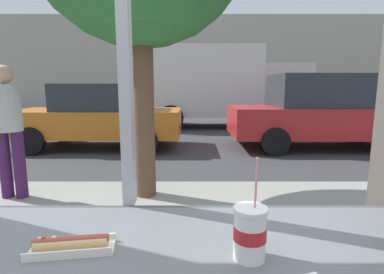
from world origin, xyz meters
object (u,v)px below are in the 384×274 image
at_px(hotdog_tray_near, 73,244).
at_px(pedestrian, 10,123).
at_px(parked_car_red, 324,112).
at_px(box_truck, 215,84).
at_px(soda_cup_left, 251,232).
at_px(parked_car_orange, 101,115).

distance_m(hotdog_tray_near, pedestrian, 3.28).
height_order(parked_car_red, pedestrian, parked_car_red).
bearing_deg(pedestrian, box_truck, 69.01).
bearing_deg(box_truck, pedestrian, -110.99).
height_order(soda_cup_left, parked_car_red, parked_car_red).
height_order(parked_car_orange, pedestrian, pedestrian).
relative_size(soda_cup_left, hotdog_tray_near, 1.16).
xyz_separation_m(soda_cup_left, box_truck, (0.64, 10.70, 0.52)).
distance_m(soda_cup_left, hotdog_tray_near, 0.57).
height_order(hotdog_tray_near, parked_car_orange, parked_car_orange).
bearing_deg(hotdog_tray_near, box_truck, 83.56).
relative_size(parked_car_orange, pedestrian, 2.54).
bearing_deg(soda_cup_left, pedestrian, 131.15).
xyz_separation_m(soda_cup_left, parked_car_orange, (-2.50, 6.67, -0.28)).
bearing_deg(pedestrian, parked_car_orange, 91.32).
bearing_deg(hotdog_tray_near, soda_cup_left, -4.21).
height_order(parked_car_orange, parked_car_red, parked_car_red).
relative_size(soda_cup_left, parked_car_red, 0.07).
xyz_separation_m(soda_cup_left, parked_car_red, (3.10, 6.67, -0.18)).
relative_size(parked_car_orange, parked_car_red, 0.90).
relative_size(hotdog_tray_near, parked_car_red, 0.06).
relative_size(hotdog_tray_near, box_truck, 0.04).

